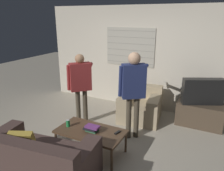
# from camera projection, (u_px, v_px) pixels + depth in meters

# --- Properties ---
(ground_plane) EXTENTS (16.00, 16.00, 0.00)m
(ground_plane) POSITION_uv_depth(u_px,v_px,m) (101.00, 142.00, 4.15)
(ground_plane) COLOR #B2A893
(wall_back) EXTENTS (5.20, 0.08, 2.55)m
(wall_back) POSITION_uv_depth(u_px,v_px,m) (140.00, 58.00, 5.48)
(wall_back) COLOR beige
(wall_back) RESTS_ON ground_plane
(couch_blue) EXTENTS (1.77, 1.10, 0.79)m
(couch_blue) POSITION_uv_depth(u_px,v_px,m) (36.00, 161.00, 3.15)
(couch_blue) COLOR #4C3833
(couch_blue) RESTS_ON ground_plane
(armchair_beige) EXTENTS (1.00, 0.99, 0.74)m
(armchair_beige) POSITION_uv_depth(u_px,v_px,m) (140.00, 106.00, 5.04)
(armchair_beige) COLOR tan
(armchair_beige) RESTS_ON ground_plane
(coffee_table) EXTENTS (1.17, 0.63, 0.42)m
(coffee_table) POSITION_uv_depth(u_px,v_px,m) (91.00, 132.00, 3.75)
(coffee_table) COLOR brown
(coffee_table) RESTS_ON ground_plane
(tv_stand) EXTENTS (0.96, 0.50, 0.50)m
(tv_stand) POSITION_uv_depth(u_px,v_px,m) (200.00, 114.00, 4.74)
(tv_stand) COLOR #4C3D2D
(tv_stand) RESTS_ON ground_plane
(tv) EXTENTS (0.85, 0.54, 0.55)m
(tv) POSITION_uv_depth(u_px,v_px,m) (203.00, 91.00, 4.58)
(tv) COLOR black
(tv) RESTS_ON tv_stand
(person_left_standing) EXTENTS (0.50, 0.76, 1.56)m
(person_left_standing) POSITION_uv_depth(u_px,v_px,m) (81.00, 81.00, 4.62)
(person_left_standing) COLOR #4C4233
(person_left_standing) RESTS_ON ground_plane
(person_right_standing) EXTENTS (0.53, 0.85, 1.69)m
(person_right_standing) POSITION_uv_depth(u_px,v_px,m) (133.00, 85.00, 4.03)
(person_right_standing) COLOR #4C4233
(person_right_standing) RESTS_ON ground_plane
(book_stack) EXTENTS (0.26, 0.17, 0.10)m
(book_stack) POSITION_uv_depth(u_px,v_px,m) (92.00, 128.00, 3.70)
(book_stack) COLOR #33754C
(book_stack) RESTS_ON coffee_table
(soda_can) EXTENTS (0.07, 0.07, 0.13)m
(soda_can) POSITION_uv_depth(u_px,v_px,m) (68.00, 123.00, 3.86)
(soda_can) COLOR #238E47
(soda_can) RESTS_ON coffee_table
(spare_remote) EXTENTS (0.07, 0.14, 0.02)m
(spare_remote) POSITION_uv_depth(u_px,v_px,m) (118.00, 132.00, 3.65)
(spare_remote) COLOR black
(spare_remote) RESTS_ON coffee_table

